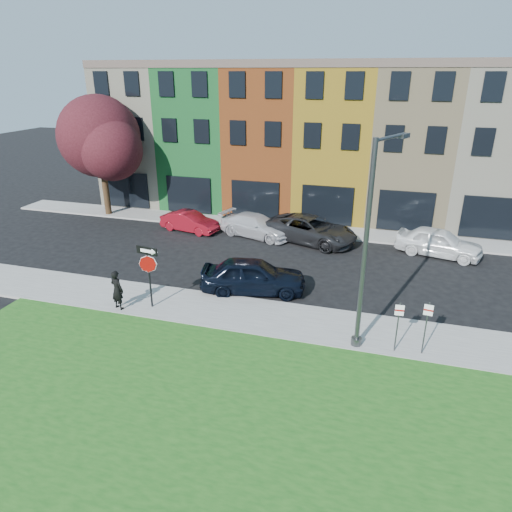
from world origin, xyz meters
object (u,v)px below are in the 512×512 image
(sedan_near, at_px, (253,275))
(street_lamp, at_px, (368,248))
(stop_sign, at_px, (148,265))
(man, at_px, (117,290))

(sedan_near, xyz_separation_m, street_lamp, (5.22, -3.26, 3.18))
(stop_sign, distance_m, sedan_near, 4.98)
(stop_sign, bearing_deg, street_lamp, 6.81)
(man, height_order, street_lamp, street_lamp)
(stop_sign, relative_size, sedan_near, 0.54)
(stop_sign, height_order, street_lamp, street_lamp)
(man, relative_size, street_lamp, 0.23)
(stop_sign, relative_size, street_lamp, 0.37)
(stop_sign, xyz_separation_m, man, (-1.32, -0.53, -1.12))
(street_lamp, bearing_deg, sedan_near, 172.50)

